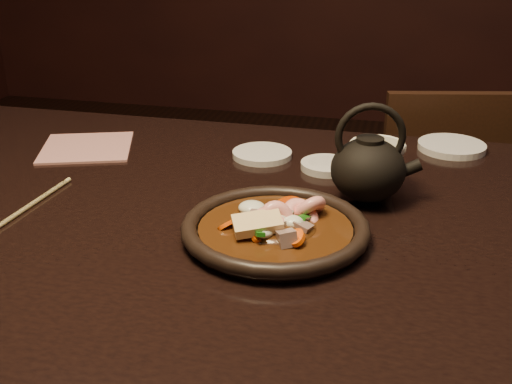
% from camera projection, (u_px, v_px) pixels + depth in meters
% --- Properties ---
extents(table, '(1.60, 0.90, 0.75)m').
position_uv_depth(table, '(259.00, 269.00, 0.95)').
color(table, black).
rests_on(table, floor).
extents(chair, '(0.46, 0.46, 0.82)m').
position_uv_depth(chair, '(442.00, 228.00, 1.58)').
color(chair, black).
rests_on(chair, floor).
extents(plate, '(0.26, 0.26, 0.03)m').
position_uv_depth(plate, '(275.00, 230.00, 0.87)').
color(plate, black).
rests_on(plate, table).
extents(stirfry, '(0.16, 0.15, 0.06)m').
position_uv_depth(stirfry, '(277.00, 225.00, 0.87)').
color(stirfry, '#351A09').
rests_on(stirfry, plate).
extents(soy_dish, '(0.09, 0.09, 0.01)m').
position_uv_depth(soy_dish, '(327.00, 166.00, 1.11)').
color(soy_dish, silver).
rests_on(soy_dish, table).
extents(saucer_left, '(0.11, 0.11, 0.01)m').
position_uv_depth(saucer_left, '(262.00, 154.00, 1.17)').
color(saucer_left, silver).
rests_on(saucer_left, table).
extents(saucer_right, '(0.12, 0.12, 0.01)m').
position_uv_depth(saucer_right, '(452.00, 146.00, 1.20)').
color(saucer_right, silver).
rests_on(saucer_right, table).
extents(tea_cup, '(0.09, 0.08, 0.09)m').
position_uv_depth(tea_cup, '(376.00, 165.00, 1.01)').
color(tea_cup, silver).
rests_on(tea_cup, table).
extents(chopsticks, '(0.02, 0.25, 0.01)m').
position_uv_depth(chopsticks, '(24.00, 209.00, 0.95)').
color(chopsticks, tan).
rests_on(chopsticks, table).
extents(napkin, '(0.21, 0.21, 0.00)m').
position_uv_depth(napkin, '(87.00, 148.00, 1.21)').
color(napkin, '#A66B66').
rests_on(napkin, table).
extents(teapot, '(0.14, 0.11, 0.15)m').
position_uv_depth(teapot, '(369.00, 166.00, 0.97)').
color(teapot, black).
rests_on(teapot, table).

